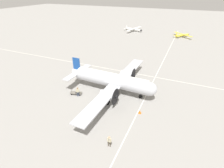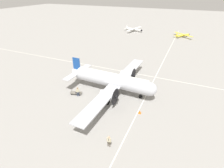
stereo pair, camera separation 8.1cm
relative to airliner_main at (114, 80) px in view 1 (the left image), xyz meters
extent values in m
plane|color=gray|center=(-0.01, -0.39, -2.42)|extent=(300.00, 300.00, 0.00)
cube|color=silver|center=(-0.01, 5.98, -2.42)|extent=(120.00, 0.16, 0.01)
cube|color=silver|center=(-9.26, -0.39, -2.42)|extent=(0.16, 120.00, 0.01)
cylinder|color=silver|center=(-0.01, -0.39, -0.12)|extent=(2.82, 14.53, 2.40)
cylinder|color=white|center=(-0.01, -0.39, 0.54)|extent=(2.08, 13.81, 1.68)
sphere|color=silver|center=(0.20, 6.84, -0.12)|extent=(2.28, 2.28, 2.28)
cylinder|color=silver|center=(-0.22, -7.62, 0.00)|extent=(1.40, 2.86, 1.32)
cube|color=#194799|center=(-0.24, -8.15, 1.68)|extent=(0.19, 1.59, 2.76)
cube|color=silver|center=(-0.23, -7.98, 0.12)|extent=(8.14, 1.65, 0.10)
cube|color=silver|center=(0.02, 0.67, -0.42)|extent=(25.39, 3.03, 0.20)
cylinder|color=silver|center=(-4.28, 1.04, -0.40)|extent=(1.39, 2.51, 1.32)
cylinder|color=black|center=(-4.24, 2.40, -0.40)|extent=(2.77, 0.12, 2.77)
sphere|color=black|center=(-4.24, 2.52, -0.40)|extent=(0.46, 0.46, 0.46)
cylinder|color=silver|center=(4.33, 0.79, -0.40)|extent=(1.39, 2.51, 1.32)
cylinder|color=black|center=(4.37, 2.15, -0.40)|extent=(2.77, 0.12, 2.77)
sphere|color=black|center=(4.37, 2.27, -0.40)|extent=(0.46, 0.46, 0.46)
cylinder|color=#4C4C51|center=(-4.29, 0.79, -1.40)|extent=(0.18, 0.18, 0.94)
cylinder|color=black|center=(-4.29, 0.79, -1.87)|extent=(0.33, 1.11, 1.10)
cylinder|color=#4C4C51|center=(4.32, 0.54, -1.40)|extent=(0.18, 0.18, 0.94)
cylinder|color=black|center=(4.32, 0.54, -1.87)|extent=(0.33, 1.11, 1.10)
cylinder|color=#4C4C51|center=(0.15, 5.25, -1.64)|extent=(0.14, 0.14, 0.87)
cylinder|color=black|center=(0.15, 5.25, -2.07)|extent=(0.20, 0.70, 0.70)
cylinder|color=#473D2D|center=(12.25, 4.76, -2.00)|extent=(0.12, 0.12, 0.83)
cylinder|color=#473D2D|center=(12.26, 4.52, -2.00)|extent=(0.12, 0.12, 0.83)
cube|color=beige|center=(12.25, 4.64, -1.27)|extent=(0.20, 0.40, 0.63)
sphere|color=tan|center=(12.25, 4.64, -0.82)|extent=(0.28, 0.28, 0.28)
cylinder|color=beige|center=(12.25, 4.89, -1.31)|extent=(0.10, 0.10, 0.59)
cylinder|color=beige|center=(12.26, 4.40, -1.31)|extent=(0.10, 0.10, 0.59)
cube|color=black|center=(12.35, 4.65, -1.20)|extent=(0.01, 0.05, 0.40)
cylinder|color=navy|center=(4.17, -5.44, -1.99)|extent=(0.13, 0.13, 0.87)
cylinder|color=navy|center=(4.00, -5.24, -1.99)|extent=(0.13, 0.13, 0.87)
cube|color=beige|center=(4.08, -5.34, -1.22)|extent=(0.42, 0.45, 0.65)
sphere|color=#8C6647|center=(4.08, -5.34, -0.75)|extent=(0.29, 0.29, 0.29)
cylinder|color=beige|center=(4.25, -5.54, -1.26)|extent=(0.10, 0.10, 0.62)
cylinder|color=beige|center=(3.92, -5.14, -1.26)|extent=(0.10, 0.10, 0.62)
cube|color=#232328|center=(3.72, -5.95, -2.17)|extent=(0.47, 0.16, 0.49)
cube|color=black|center=(3.72, -5.95, -1.90)|extent=(0.17, 0.11, 0.02)
cube|color=#6B665B|center=(3.66, -6.04, -2.12)|extent=(1.48, 2.23, 0.04)
cube|color=#6B665B|center=(3.91, -7.00, -1.88)|extent=(0.97, 0.29, 0.04)
cylinder|color=#6B665B|center=(3.46, -7.12, -1.99)|extent=(0.04, 0.04, 0.22)
cylinder|color=#6B665B|center=(4.36, -6.89, -1.99)|extent=(0.04, 0.04, 0.22)
cylinder|color=black|center=(3.08, -5.39, -2.28)|extent=(0.13, 0.29, 0.28)
cylinder|color=black|center=(3.84, -5.19, -2.28)|extent=(0.13, 0.29, 0.28)
cylinder|color=black|center=(3.48, -6.90, -2.28)|extent=(0.13, 0.29, 0.28)
cylinder|color=black|center=(4.24, -6.69, -2.28)|extent=(0.13, 0.29, 0.28)
cylinder|color=yellow|center=(-48.68, 8.41, -1.69)|extent=(5.23, 4.69, 0.77)
sphere|color=black|center=(-51.14, 10.56, -1.69)|extent=(0.69, 0.69, 0.69)
cube|color=yellow|center=(-48.94, 8.64, -1.34)|extent=(6.90, 7.73, 0.08)
cube|color=yellow|center=(-46.36, 6.40, -1.08)|extent=(0.46, 0.41, 1.00)
cube|color=yellow|center=(-46.36, 6.40, -1.57)|extent=(2.38, 2.63, 0.04)
cylinder|color=black|center=(-50.36, 9.87, -2.28)|extent=(0.26, 0.24, 0.28)
cylinder|color=#4C4C51|center=(-50.36, 9.87, -2.18)|extent=(0.06, 0.06, 0.21)
cylinder|color=black|center=(-48.87, 7.66, -2.28)|extent=(0.26, 0.24, 0.28)
cylinder|color=#4C4C51|center=(-48.87, 7.66, -2.18)|extent=(0.06, 0.06, 0.21)
cylinder|color=black|center=(-47.96, 8.71, -2.28)|extent=(0.26, 0.24, 0.28)
cylinder|color=#4C4C51|center=(-47.96, 8.71, -2.18)|extent=(0.06, 0.06, 0.21)
cylinder|color=white|center=(-51.18, -12.50, -1.61)|extent=(2.71, 7.52, 0.92)
sphere|color=black|center=(-50.23, -8.69, -1.61)|extent=(0.83, 0.83, 0.83)
cube|color=white|center=(-51.08, -12.09, -1.20)|extent=(11.23, 3.86, 0.08)
cube|color=white|center=(-52.07, -16.07, -0.88)|extent=(0.22, 0.66, 1.19)
cube|color=white|center=(-52.07, -16.07, -1.47)|extent=(3.71, 1.46, 0.04)
cylinder|color=black|center=(-50.53, -9.91, -2.28)|extent=(0.15, 0.29, 0.28)
cylinder|color=#4C4C51|center=(-50.53, -9.91, -2.18)|extent=(0.06, 0.06, 0.21)
cylinder|color=black|center=(-52.09, -12.70, -2.28)|extent=(0.15, 0.29, 0.28)
cylinder|color=#4C4C51|center=(-52.09, -12.70, -2.18)|extent=(0.06, 0.06, 0.21)
cylinder|color=black|center=(-50.47, -13.11, -2.28)|extent=(0.15, 0.29, 0.28)
cylinder|color=#4C4C51|center=(-50.47, -13.11, -2.18)|extent=(0.06, 0.06, 0.21)
cube|color=orange|center=(4.32, 6.32, -2.41)|extent=(0.45, 0.45, 0.03)
cone|color=orange|center=(4.32, 6.32, -2.13)|extent=(0.38, 0.38, 0.59)
camera|label=1|loc=(26.10, 11.13, 15.07)|focal=28.00mm
camera|label=2|loc=(26.07, 11.21, 15.07)|focal=28.00mm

